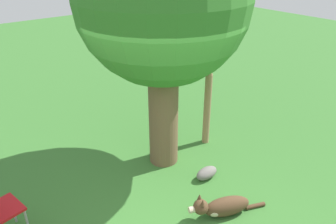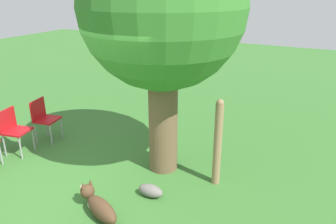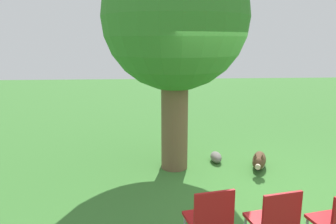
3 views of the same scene
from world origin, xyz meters
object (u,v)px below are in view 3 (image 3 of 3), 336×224
object	(u,v)px
oak_tree	(175,20)
dog	(259,161)
red_chair_1	(274,219)
red_chair_2	(210,218)
fence_post	(172,117)

from	to	relation	value
oak_tree	dog	bearing A→B (deg)	-96.95
red_chair_1	red_chair_2	xyz separation A→B (m)	(0.08, 0.68, 0.00)
oak_tree	red_chair_2	distance (m)	3.50
red_chair_2	dog	bearing A→B (deg)	-40.99
oak_tree	dog	distance (m)	3.02
dog	red_chair_1	size ratio (longest dim) A/B	1.27
oak_tree	red_chair_1	size ratio (longest dim) A/B	4.57
dog	red_chair_2	bearing A→B (deg)	-7.55
fence_post	red_chair_2	size ratio (longest dim) A/B	1.65
fence_post	red_chair_1	world-z (taller)	fence_post
oak_tree	red_chair_1	bearing A→B (deg)	-163.62
oak_tree	dog	size ratio (longest dim) A/B	3.60
oak_tree	fence_post	distance (m)	2.22
dog	red_chair_1	world-z (taller)	red_chair_1
fence_post	red_chair_1	bearing A→B (deg)	-168.21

